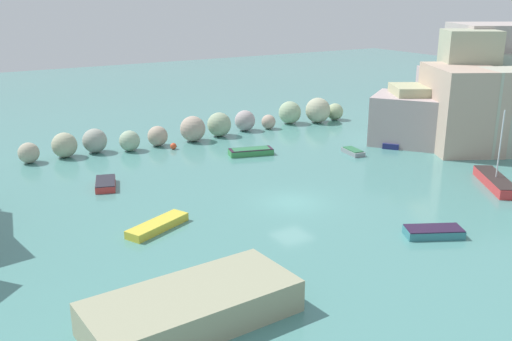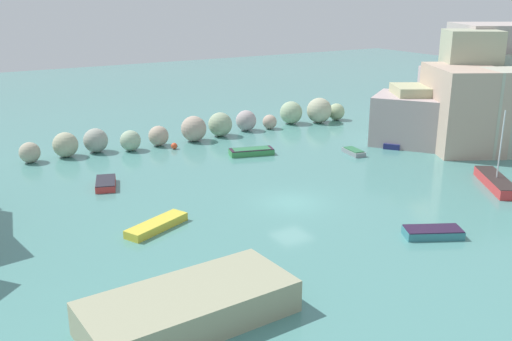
# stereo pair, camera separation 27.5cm
# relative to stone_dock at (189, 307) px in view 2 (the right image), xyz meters

# --- Properties ---
(cove_water) EXTENTS (160.00, 160.00, 0.00)m
(cove_water) POSITION_rel_stone_dock_xyz_m (12.13, 10.02, -0.76)
(cove_water) COLOR teal
(cove_water) RESTS_ON ground
(cliff_headland_right) EXTENTS (25.31, 18.54, 10.66)m
(cliff_headland_right) POSITION_rel_stone_dock_xyz_m (39.52, 16.66, 3.22)
(cliff_headland_right) COLOR #A6A98D
(cliff_headland_right) RESTS_ON ground
(rock_breakwater) EXTENTS (34.31, 3.99, 2.72)m
(rock_breakwater) POSITION_rel_stone_dock_xyz_m (16.50, 29.32, 0.37)
(rock_breakwater) COLOR #AEA78F
(rock_breakwater) RESTS_ON ground
(stone_dock) EXTENTS (9.46, 4.65, 1.52)m
(stone_dock) POSITION_rel_stone_dock_xyz_m (0.00, 0.00, 0.00)
(stone_dock) COLOR #9B9C7C
(stone_dock) RESTS_ON ground
(channel_buoy) EXTENTS (0.59, 0.59, 0.59)m
(channel_buoy) POSITION_rel_stone_dock_xyz_m (10.65, 26.98, -0.47)
(channel_buoy) COLOR #E04C28
(channel_buoy) RESTS_ON cove_water
(moored_boat_0) EXTENTS (4.51, 5.75, 5.73)m
(moored_boat_0) POSITION_rel_stone_dock_xyz_m (26.91, 5.08, -0.37)
(moored_boat_0) COLOR red
(moored_boat_0) RESTS_ON cove_water
(moored_boat_1) EXTENTS (4.08, 2.39, 0.57)m
(moored_boat_1) POSITION_rel_stone_dock_xyz_m (15.78, 21.76, -0.46)
(moored_boat_1) COLOR #3A8D4B
(moored_boat_1) RESTS_ON cove_water
(moored_boat_2) EXTENTS (3.93, 3.52, 0.51)m
(moored_boat_2) POSITION_rel_stone_dock_xyz_m (29.02, 17.84, -0.51)
(moored_boat_2) COLOR navy
(moored_boat_2) RESTS_ON cove_water
(moored_boat_3) EXTENTS (2.25, 3.29, 0.53)m
(moored_boat_3) POSITION_rel_stone_dock_xyz_m (2.17, 19.75, -0.50)
(moored_boat_3) COLOR #C73736
(moored_boat_3) RESTS_ON cove_water
(moored_boat_4) EXTENTS (4.43, 2.92, 0.50)m
(moored_boat_4) POSITION_rel_stone_dock_xyz_m (2.53, 10.42, -0.51)
(moored_boat_4) COLOR gold
(moored_boat_4) RESTS_ON cove_water
(moored_boat_5) EXTENTS (3.61, 2.77, 0.54)m
(moored_boat_5) POSITION_rel_stone_dock_xyz_m (16.08, 1.08, -0.49)
(moored_boat_5) COLOR teal
(moored_boat_5) RESTS_ON cove_water
(moored_boat_6) EXTENTS (1.38, 2.54, 0.46)m
(moored_boat_6) POSITION_rel_stone_dock_xyz_m (23.64, 17.29, -0.54)
(moored_boat_6) COLOR gray
(moored_boat_6) RESTS_ON cove_water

